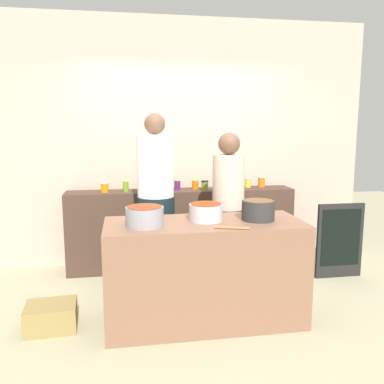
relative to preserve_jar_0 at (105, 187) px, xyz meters
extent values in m
plane|color=tan|center=(0.90, -1.08, -1.01)|extent=(12.00, 12.00, 0.00)
cube|color=tan|center=(0.90, 0.37, 0.49)|extent=(4.80, 0.12, 3.00)
cube|color=#412D23|center=(0.90, 0.02, -0.53)|extent=(2.70, 0.36, 0.95)
cube|color=brown|center=(0.90, -1.38, -0.56)|extent=(1.70, 0.70, 0.90)
cylinder|color=orange|center=(0.00, 0.00, -0.01)|extent=(0.09, 0.09, 0.10)
cylinder|color=silver|center=(0.00, 0.00, 0.05)|extent=(0.09, 0.09, 0.01)
cylinder|color=olive|center=(0.24, -0.01, 0.00)|extent=(0.06, 0.06, 0.12)
cylinder|color=#D6C666|center=(0.24, -0.01, 0.07)|extent=(0.07, 0.07, 0.01)
cylinder|color=gold|center=(0.42, 0.03, 0.00)|extent=(0.07, 0.07, 0.11)
cylinder|color=#D6C666|center=(0.42, 0.03, 0.06)|extent=(0.07, 0.07, 0.02)
cylinder|color=#521E56|center=(0.85, 0.05, 0.00)|extent=(0.07, 0.07, 0.11)
cylinder|color=#D6C666|center=(0.85, 0.05, 0.06)|extent=(0.08, 0.08, 0.01)
cylinder|color=#CA5C0F|center=(1.07, 0.06, 0.00)|extent=(0.08, 0.08, 0.11)
cylinder|color=#D6C666|center=(1.07, 0.06, 0.05)|extent=(0.08, 0.08, 0.01)
cylinder|color=olive|center=(1.16, -0.04, -0.01)|extent=(0.08, 0.08, 0.10)
cylinder|color=black|center=(1.16, -0.04, 0.05)|extent=(0.08, 0.08, 0.01)
cylinder|color=#315437|center=(1.42, 0.08, -0.01)|extent=(0.06, 0.06, 0.10)
cylinder|color=silver|center=(1.42, 0.08, 0.05)|extent=(0.07, 0.07, 0.02)
cylinder|color=olive|center=(1.52, 0.01, 0.00)|extent=(0.07, 0.07, 0.12)
cylinder|color=black|center=(1.52, 0.01, 0.07)|extent=(0.07, 0.07, 0.01)
cylinder|color=gold|center=(1.74, 0.10, 0.00)|extent=(0.07, 0.07, 0.11)
cylinder|color=silver|center=(1.74, 0.10, 0.06)|extent=(0.08, 0.08, 0.01)
cylinder|color=orange|center=(1.91, 0.09, 0.00)|extent=(0.09, 0.09, 0.12)
cylinder|color=silver|center=(1.91, 0.09, 0.07)|extent=(0.09, 0.09, 0.01)
cylinder|color=gray|center=(0.38, -1.44, -0.04)|extent=(0.31, 0.31, 0.16)
cylinder|color=maroon|center=(0.38, -1.44, 0.05)|extent=(0.29, 0.29, 0.00)
cylinder|color=#B7B7BC|center=(0.92, -1.33, -0.04)|extent=(0.29, 0.29, 0.15)
cylinder|color=#8E3514|center=(0.92, -1.33, 0.03)|extent=(0.27, 0.27, 0.00)
cylinder|color=#2D2D2D|center=(1.37, -1.38, -0.03)|extent=(0.29, 0.29, 0.17)
cylinder|color=brown|center=(1.37, -1.38, 0.06)|extent=(0.26, 0.26, 0.00)
cylinder|color=#9E703D|center=(1.06, -1.65, -0.11)|extent=(0.28, 0.11, 0.02)
cylinder|color=black|center=(0.54, -0.67, -0.51)|extent=(0.38, 0.38, 1.01)
cylinder|color=white|center=(0.54, -0.67, 0.30)|extent=(0.36, 0.36, 0.62)
sphere|color=brown|center=(0.54, -0.67, 0.72)|extent=(0.21, 0.21, 0.21)
cylinder|color=black|center=(1.26, -0.79, -0.57)|extent=(0.33, 0.33, 0.88)
cylinder|color=beige|center=(1.26, -0.79, 0.14)|extent=(0.32, 0.32, 0.54)
sphere|color=brown|center=(1.26, -0.79, 0.52)|extent=(0.22, 0.22, 0.22)
cube|color=olive|center=(-0.42, -1.32, -0.90)|extent=(0.44, 0.36, 0.22)
cube|color=black|center=(2.61, -0.60, -0.59)|extent=(0.54, 0.04, 0.85)
cube|color=black|center=(2.61, -0.62, -0.54)|extent=(0.46, 0.01, 0.65)
camera|label=1|loc=(0.23, -4.69, 0.70)|focal=37.93mm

